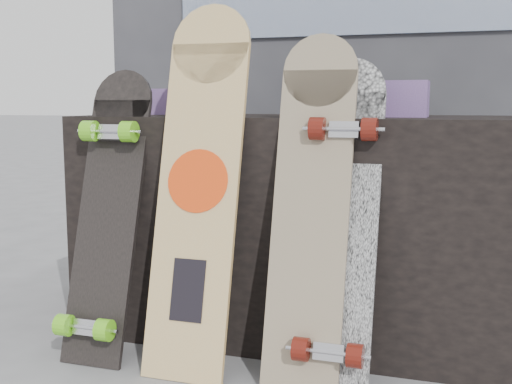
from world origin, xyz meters
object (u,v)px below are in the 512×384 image
(longboard_geisha, at_px, (199,176))
(skateboard_dark, at_px, (107,209))
(longboard_cascadia, at_px, (340,216))
(longboard_celtic, at_px, (312,197))
(vendor_table, at_px, (304,226))

(longboard_geisha, xyz_separation_m, skateboard_dark, (-0.33, -0.01, -0.12))
(longboard_cascadia, bearing_deg, longboard_geisha, -177.58)
(longboard_geisha, relative_size, longboard_celtic, 1.10)
(vendor_table, relative_size, longboard_geisha, 1.37)
(longboard_celtic, height_order, longboard_cascadia, longboard_celtic)
(longboard_geisha, distance_m, longboard_cascadia, 0.46)
(longboard_cascadia, bearing_deg, skateboard_dark, -177.91)
(vendor_table, xyz_separation_m, longboard_geisha, (-0.25, -0.37, 0.22))
(vendor_table, distance_m, skateboard_dark, 0.70)
(longboard_geisha, bearing_deg, longboard_cascadia, 2.42)
(longboard_celtic, xyz_separation_m, skateboard_dark, (-0.69, -0.02, -0.07))
(longboard_geisha, bearing_deg, vendor_table, 55.65)
(vendor_table, height_order, longboard_cascadia, longboard_cascadia)
(longboard_geisha, relative_size, longboard_cascadia, 1.18)
(vendor_table, bearing_deg, longboard_cascadia, -60.61)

